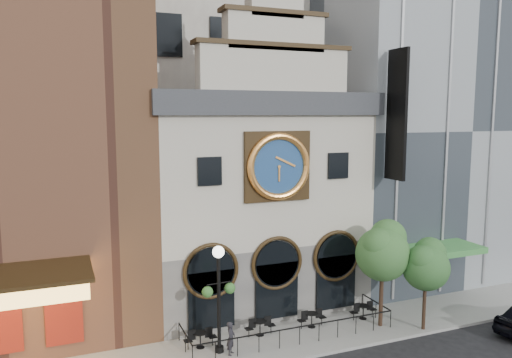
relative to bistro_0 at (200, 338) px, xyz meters
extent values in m
cube|color=gray|center=(4.53, -0.18, -0.54)|extent=(44.00, 5.00, 0.15)
cube|color=#605E5B|center=(4.53, 5.32, 1.54)|extent=(12.00, 8.00, 4.00)
cube|color=beige|center=(4.53, 5.32, 7.04)|extent=(12.00, 8.00, 7.00)
cube|color=#2D3035|center=(4.53, 5.32, 11.14)|extent=(12.60, 8.60, 1.20)
cube|color=black|center=(4.53, 1.24, 7.94)|extent=(3.60, 0.25, 3.60)
cylinder|color=navy|center=(4.53, 1.10, 7.94)|extent=(3.10, 0.12, 3.10)
torus|color=#F59F48|center=(4.53, 1.02, 7.94)|extent=(3.46, 0.36, 3.46)
cube|color=brown|center=(-8.47, 7.32, 12.04)|extent=(14.00, 12.00, 25.00)
cube|color=maroon|center=(-8.47, 1.27, 1.54)|extent=(5.60, 0.15, 2.60)
cube|color=gray|center=(17.53, 7.32, 9.54)|extent=(14.00, 12.00, 20.00)
cube|color=#429244|center=(14.53, 0.12, 2.84)|extent=(4.50, 2.40, 0.35)
cube|color=black|center=(11.13, 0.32, 10.54)|extent=(0.18, 1.60, 7.00)
cube|color=silver|center=(4.53, 17.32, 19.39)|extent=(20.00, 16.00, 40.00)
cylinder|color=black|center=(0.00, 0.00, 0.28)|extent=(0.68, 0.68, 0.03)
cylinder|color=black|center=(0.00, 0.00, -0.09)|extent=(0.06, 0.06, 0.72)
cylinder|color=black|center=(3.14, 0.17, 0.28)|extent=(0.68, 0.68, 0.03)
cylinder|color=black|center=(3.14, 0.17, -0.09)|extent=(0.06, 0.06, 0.72)
cylinder|color=black|center=(6.03, 0.08, 0.28)|extent=(0.68, 0.68, 0.03)
cylinder|color=black|center=(6.03, 0.08, -0.09)|extent=(0.06, 0.06, 0.72)
cylinder|color=black|center=(9.13, -0.02, 0.28)|extent=(0.68, 0.68, 0.03)
cylinder|color=black|center=(9.13, -0.02, -0.09)|extent=(0.06, 0.06, 0.72)
imported|color=black|center=(1.14, -1.15, 0.32)|extent=(0.62, 0.68, 1.56)
cylinder|color=black|center=(0.71, -0.74, 1.85)|extent=(0.17, 0.17, 4.63)
cylinder|color=black|center=(0.71, -0.74, -0.32)|extent=(0.41, 0.41, 0.28)
sphere|color=white|center=(0.71, -0.74, 4.35)|extent=(0.56, 0.56, 0.56)
sphere|color=#2F5F26|center=(0.15, -0.78, 2.55)|extent=(0.52, 0.52, 0.52)
sphere|color=#2F5F26|center=(1.26, -0.71, 2.55)|extent=(0.52, 0.52, 0.52)
cylinder|color=#382619|center=(9.48, -1.09, 1.04)|extent=(0.22, 0.22, 3.01)
sphere|color=#2E6126|center=(9.48, -1.09, 3.41)|extent=(2.80, 2.80, 2.80)
sphere|color=#2E6126|center=(10.02, -0.76, 4.16)|extent=(1.94, 1.94, 1.94)
sphere|color=#2E6126|center=(9.05, -1.30, 3.94)|extent=(1.72, 1.72, 1.72)
cylinder|color=#382619|center=(11.28, -2.28, 0.82)|extent=(0.18, 0.18, 2.56)
sphere|color=#275A23|center=(11.28, -2.28, 2.83)|extent=(2.38, 2.38, 2.38)
sphere|color=#275A23|center=(11.74, -2.01, 3.47)|extent=(1.65, 1.65, 1.65)
sphere|color=#275A23|center=(10.92, -2.46, 3.28)|extent=(1.46, 1.46, 1.46)
camera|label=1|loc=(-5.93, -21.88, 10.60)|focal=35.00mm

